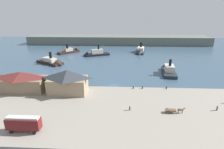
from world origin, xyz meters
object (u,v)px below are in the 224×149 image
at_px(mooring_post_center_east, 133,88).
at_px(ferry_approaching_east, 71,51).
at_px(ferry_departing_north, 140,51).
at_px(ferry_shed_customs_shed, 68,81).
at_px(pedestrian_near_east_shed, 217,108).
at_px(pedestrian_at_waters_edge, 130,108).
at_px(mooring_post_west, 166,88).
at_px(ferry_near_quay, 168,70).
at_px(ferry_shed_west_terminal, 21,81).
at_px(ferry_approaching_west, 94,54).
at_px(street_tram, 23,123).
at_px(horse_cart, 174,110).
at_px(mooring_post_east, 142,87).
at_px(ferry_moored_east, 53,62).

xyz_separation_m(mooring_post_center_east, ferry_approaching_east, (-45.30, 71.21, -0.33)).
bearing_deg(ferry_departing_north, ferry_shed_customs_shed, -114.55).
bearing_deg(pedestrian_near_east_shed, pedestrian_at_waters_edge, -177.43).
distance_m(pedestrian_near_east_shed, mooring_post_west, 20.05).
xyz_separation_m(pedestrian_near_east_shed, mooring_post_center_east, (-25.50, 15.64, -0.32)).
relative_size(ferry_shed_customs_shed, ferry_near_quay, 0.75).
bearing_deg(ferry_departing_north, mooring_post_west, -87.50).
height_order(ferry_shed_west_terminal, pedestrian_at_waters_edge, ferry_shed_west_terminal).
xyz_separation_m(pedestrian_near_east_shed, ferry_approaching_west, (-50.77, 77.52, -0.57)).
xyz_separation_m(mooring_post_center_east, ferry_approaching_west, (-25.27, 61.88, -0.24)).
xyz_separation_m(street_tram, pedestrian_near_east_shed, (55.64, 13.23, -1.76)).
distance_m(horse_cart, pedestrian_at_waters_edge, 13.72).
bearing_deg(street_tram, horse_cart, 14.95).
distance_m(street_tram, pedestrian_near_east_shed, 57.21).
distance_m(mooring_post_center_east, ferry_approaching_west, 66.85).
height_order(mooring_post_east, mooring_post_west, same).
bearing_deg(pedestrian_at_waters_edge, mooring_post_east, 70.90).
relative_size(ferry_shed_customs_shed, mooring_post_east, 16.07).
relative_size(horse_cart, mooring_post_east, 6.65).
bearing_deg(ferry_approaching_east, horse_cart, -57.43).
distance_m(mooring_post_east, ferry_moored_east, 63.64).
relative_size(mooring_post_center_east, ferry_departing_north, 0.04).
height_order(pedestrian_near_east_shed, ferry_approaching_west, ferry_approaching_west).
bearing_deg(ferry_shed_customs_shed, ferry_approaching_west, 89.85).
bearing_deg(ferry_near_quay, ferry_approaching_west, 141.41).
distance_m(ferry_shed_west_terminal, mooring_post_east, 48.22).
bearing_deg(ferry_approaching_west, pedestrian_at_waters_edge, -73.66).
bearing_deg(mooring_post_east, ferry_shed_customs_shed, -170.12).
bearing_deg(pedestrian_near_east_shed, ferry_moored_east, 143.84).
xyz_separation_m(ferry_shed_west_terminal, ferry_near_quay, (64.61, 29.31, -3.66)).
bearing_deg(street_tram, pedestrian_at_waters_edge, 23.20).
xyz_separation_m(ferry_shed_west_terminal, horse_cart, (55.63, -13.79, -3.02)).
relative_size(ferry_shed_customs_shed, pedestrian_near_east_shed, 8.53).
bearing_deg(pedestrian_at_waters_edge, ferry_shed_west_terminal, 162.87).
height_order(street_tram, mooring_post_center_east, street_tram).
bearing_deg(horse_cart, street_tram, -165.05).
relative_size(mooring_post_center_east, mooring_post_west, 1.00).
bearing_deg(pedestrian_near_east_shed, mooring_post_west, 127.00).
bearing_deg(pedestrian_at_waters_edge, ferry_approaching_west, 106.34).
relative_size(ferry_shed_west_terminal, ferry_approaching_west, 0.92).
xyz_separation_m(mooring_post_center_east, ferry_near_quay, (20.50, 25.35, -0.16)).
distance_m(ferry_shed_west_terminal, pedestrian_at_waters_edge, 44.00).
xyz_separation_m(ferry_shed_customs_shed, mooring_post_center_east, (25.45, 4.74, -4.16)).
xyz_separation_m(mooring_post_east, ferry_moored_east, (-51.44, 37.47, -0.46)).
relative_size(pedestrian_near_east_shed, ferry_approaching_west, 0.08).
bearing_deg(ferry_moored_east, mooring_post_center_east, -38.44).
relative_size(pedestrian_at_waters_edge, pedestrian_near_east_shed, 0.91).
xyz_separation_m(ferry_shed_west_terminal, ferry_moored_east, (-3.53, 41.78, -3.95)).
height_order(ferry_approaching_west, ferry_departing_north, ferry_approaching_west).
distance_m(mooring_post_center_east, ferry_near_quay, 32.60).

